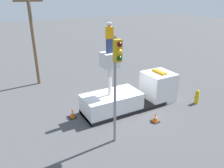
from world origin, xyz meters
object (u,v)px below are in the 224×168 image
traffic_cone_rear (72,113)px  bucket_truck (132,95)px  worker (109,38)px  fire_hydrant (197,97)px  traffic_cone_curbside (155,118)px  utility_pole (33,37)px  traffic_light_pole (117,71)px

traffic_cone_rear → bucket_truck: bearing=-8.1°
worker → fire_hydrant: worker is taller
bucket_truck → traffic_cone_curbside: bucket_truck is taller
traffic_cone_curbside → utility_pole: size_ratio=0.08×
worker → fire_hydrant: bearing=-16.8°
bucket_truck → traffic_cone_curbside: size_ratio=11.62×
worker → traffic_light_pole: size_ratio=0.31×
fire_hydrant → traffic_cone_curbside: size_ratio=1.78×
traffic_cone_curbside → bucket_truck: bearing=94.1°
worker → utility_pole: (-2.97, 7.60, -0.92)m
traffic_cone_rear → utility_pole: (-0.59, 7.02, 3.72)m
bucket_truck → traffic_cone_rear: (-4.11, 0.59, -0.55)m
utility_pole → bucket_truck: bearing=-58.3°
traffic_light_pole → utility_pole: utility_pole is taller
traffic_light_pole → utility_pole: (-1.77, 10.48, 0.07)m
utility_pole → fire_hydrant: bearing=-46.2°
worker → utility_pole: utility_pole is taller
traffic_cone_curbside → utility_pole: 11.70m
worker → traffic_light_pole: 3.27m
bucket_truck → traffic_cone_rear: bearing=171.9°
bucket_truck → utility_pole: bearing=121.7°
traffic_cone_rear → traffic_cone_curbside: (4.28, -2.93, -0.04)m
traffic_cone_curbside → utility_pole: bearing=116.1°
traffic_cone_rear → utility_pole: size_ratio=0.09×
worker → traffic_cone_curbside: size_ratio=2.98×
bucket_truck → worker: 4.44m
worker → fire_hydrant: (6.10, -1.84, -4.44)m
fire_hydrant → traffic_cone_curbside: (-4.19, -0.50, -0.24)m
utility_pole → worker: bearing=-68.7°
traffic_light_pole → fire_hydrant: (7.29, 1.04, -3.45)m
fire_hydrant → bucket_truck: bearing=157.1°
bucket_truck → traffic_light_pole: traffic_light_pole is taller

